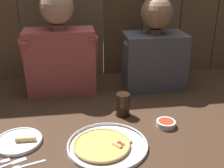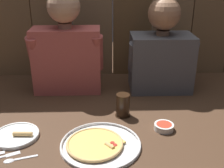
% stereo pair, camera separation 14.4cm
% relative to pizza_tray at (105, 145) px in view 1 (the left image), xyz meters
% --- Properties ---
extents(ground_plane, '(3.20, 3.20, 0.00)m').
position_rel_pizza_tray_xyz_m(ground_plane, '(0.10, 0.18, -0.01)').
color(ground_plane, '#422B1C').
extents(pizza_tray, '(0.36, 0.36, 0.03)m').
position_rel_pizza_tray_xyz_m(pizza_tray, '(0.00, 0.00, 0.00)').
color(pizza_tray, silver).
rests_on(pizza_tray, ground).
extents(dinner_plate, '(0.22, 0.22, 0.03)m').
position_rel_pizza_tray_xyz_m(dinner_plate, '(-0.39, 0.08, -0.00)').
color(dinner_plate, white).
rests_on(dinner_plate, ground).
extents(drinking_glass, '(0.08, 0.08, 0.12)m').
position_rel_pizza_tray_xyz_m(drinking_glass, '(0.13, 0.27, 0.05)').
color(drinking_glass, black).
rests_on(drinking_glass, ground).
extents(dipping_bowl, '(0.10, 0.10, 0.03)m').
position_rel_pizza_tray_xyz_m(dipping_bowl, '(0.32, 0.12, 0.01)').
color(dipping_bowl, white).
rests_on(dipping_bowl, ground).
extents(table_knife, '(0.15, 0.08, 0.01)m').
position_rel_pizza_tray_xyz_m(table_knife, '(-0.41, -0.07, -0.01)').
color(table_knife, silver).
rests_on(table_knife, ground).
extents(table_spoon, '(0.14, 0.06, 0.01)m').
position_rel_pizza_tray_xyz_m(table_spoon, '(-0.35, -0.09, -0.01)').
color(table_spoon, silver).
rests_on(table_spoon, ground).
extents(diner_left, '(0.45, 0.21, 0.63)m').
position_rel_pizza_tray_xyz_m(diner_left, '(-0.20, 0.61, 0.29)').
color(diner_left, '#AD4C47').
rests_on(diner_left, ground).
extents(diner_right, '(0.42, 0.23, 0.58)m').
position_rel_pizza_tray_xyz_m(diner_right, '(0.39, 0.62, 0.26)').
color(diner_right, '#4C4C51').
rests_on(diner_right, ground).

